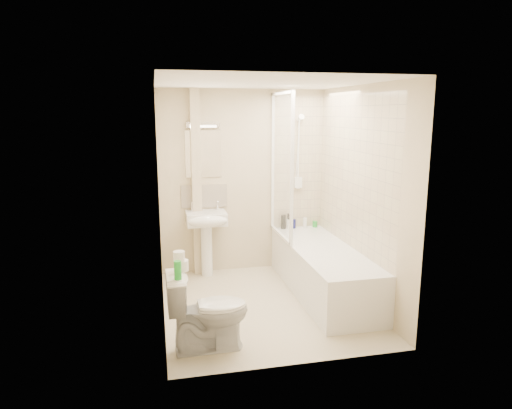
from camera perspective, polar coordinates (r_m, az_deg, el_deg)
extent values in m
plane|color=beige|center=(5.20, 1.10, -12.41)|extent=(2.50, 2.50, 0.00)
cube|color=beige|center=(6.05, -1.63, 2.86)|extent=(2.20, 0.02, 2.40)
cube|color=beige|center=(4.71, -11.96, 0.12)|extent=(0.02, 2.50, 2.40)
cube|color=beige|center=(5.21, 13.00, 1.16)|extent=(0.02, 2.50, 2.40)
cube|color=white|center=(4.77, 1.22, 15.00)|extent=(2.20, 2.50, 0.02)
cube|color=beige|center=(6.19, 5.24, 5.12)|extent=(0.70, 0.01, 1.75)
cube|color=beige|center=(5.35, 12.08, 3.90)|extent=(0.01, 2.10, 1.75)
cube|color=beige|center=(5.91, -7.44, 2.56)|extent=(0.12, 0.12, 2.40)
cube|color=beige|center=(5.99, -6.49, 1.06)|extent=(0.60, 0.02, 0.30)
cube|color=white|center=(5.92, -6.61, 6.30)|extent=(0.46, 0.01, 0.60)
cube|color=silver|center=(5.87, -6.67, 9.88)|extent=(0.42, 0.07, 0.07)
cube|color=white|center=(5.49, 8.33, -8.14)|extent=(0.70, 2.10, 0.55)
cube|color=white|center=(5.42, 8.39, -5.95)|extent=(0.56, 1.96, 0.05)
cube|color=white|center=(5.67, 3.20, 4.82)|extent=(0.01, 0.90, 1.80)
cube|color=white|center=(6.08, 2.11, 5.28)|extent=(0.04, 0.04, 1.80)
cube|color=white|center=(5.24, 4.53, 4.25)|extent=(0.04, 0.04, 1.80)
cube|color=white|center=(5.64, 3.31, 13.74)|extent=(0.04, 0.90, 0.04)
cube|color=white|center=(5.84, 3.11, -3.79)|extent=(0.04, 0.90, 0.03)
cylinder|color=white|center=(6.16, 5.33, 6.25)|extent=(0.02, 0.02, 0.90)
cylinder|color=white|center=(6.21, 5.25, 2.11)|extent=(0.05, 0.05, 0.02)
cylinder|color=white|center=(6.13, 5.41, 10.44)|extent=(0.05, 0.05, 0.02)
cylinder|color=white|center=(6.07, 5.60, 10.71)|extent=(0.08, 0.11, 0.11)
cube|color=white|center=(6.20, 5.28, 2.75)|extent=(0.10, 0.05, 0.14)
cylinder|color=white|center=(6.12, 5.23, 6.69)|extent=(0.01, 0.13, 0.84)
cylinder|color=white|center=(6.00, -6.18, -5.70)|extent=(0.15, 0.15, 0.68)
cube|color=white|center=(5.86, -6.24, -1.70)|extent=(0.51, 0.39, 0.16)
ellipsoid|color=white|center=(5.69, -6.05, -2.09)|extent=(0.51, 0.21, 0.16)
cube|color=silver|center=(5.85, -6.25, -1.15)|extent=(0.35, 0.25, 0.04)
cylinder|color=white|center=(5.92, -7.97, -0.35)|extent=(0.03, 0.03, 0.10)
cylinder|color=white|center=(5.96, -4.80, -0.21)|extent=(0.03, 0.03, 0.10)
sphere|color=white|center=(5.91, -7.98, 0.16)|extent=(0.04, 0.04, 0.04)
sphere|color=white|center=(5.95, -4.81, 0.29)|extent=(0.04, 0.04, 0.04)
cylinder|color=black|center=(6.19, 3.44, -2.19)|extent=(0.06, 0.06, 0.19)
cylinder|color=white|center=(6.22, 4.08, -2.42)|extent=(0.06, 0.06, 0.13)
cylinder|color=black|center=(6.21, 4.18, -2.06)|extent=(0.05, 0.05, 0.21)
cylinder|color=navy|center=(6.24, 4.76, -2.41)|extent=(0.05, 0.05, 0.12)
cylinder|color=white|center=(6.29, 6.14, -2.28)|extent=(0.05, 0.05, 0.14)
cylinder|color=green|center=(6.34, 7.38, -2.44)|extent=(0.07, 0.07, 0.08)
imported|color=white|center=(4.21, -6.02, -13.04)|extent=(0.43, 0.73, 0.73)
cylinder|color=white|center=(4.11, -9.27, -7.54)|extent=(0.12, 0.12, 0.10)
cylinder|color=white|center=(4.06, -9.60, -6.41)|extent=(0.10, 0.10, 0.09)
cylinder|color=green|center=(3.90, -9.76, -8.10)|extent=(0.06, 0.06, 0.16)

